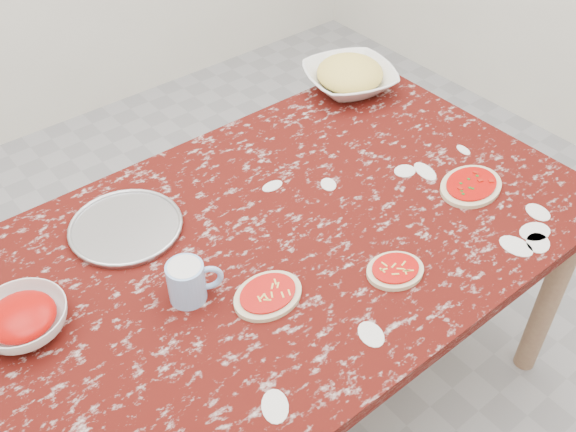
# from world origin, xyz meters

# --- Properties ---
(ground) EXTENTS (4.00, 4.00, 0.00)m
(ground) POSITION_xyz_m (0.00, 0.00, 0.00)
(ground) COLOR gray
(worktable) EXTENTS (1.60, 1.00, 0.75)m
(worktable) POSITION_xyz_m (0.00, 0.00, 0.67)
(worktable) COLOR #3E0B07
(worktable) RESTS_ON ground
(pizza_tray) EXTENTS (0.33, 0.33, 0.01)m
(pizza_tray) POSITION_xyz_m (-0.32, 0.27, 0.76)
(pizza_tray) COLOR #B2B2B7
(pizza_tray) RESTS_ON worktable
(sauce_bowl) EXTENTS (0.26, 0.26, 0.06)m
(sauce_bowl) POSITION_xyz_m (-0.65, 0.11, 0.78)
(sauce_bowl) COLOR white
(sauce_bowl) RESTS_ON worktable
(cheese_bowl) EXTENTS (0.37, 0.37, 0.07)m
(cheese_bowl) POSITION_xyz_m (0.60, 0.42, 0.79)
(cheese_bowl) COLOR white
(cheese_bowl) RESTS_ON worktable
(flour_mug) EXTENTS (0.13, 0.09, 0.10)m
(flour_mug) POSITION_xyz_m (-0.32, -0.03, 0.80)
(flour_mug) COLOR #8CB2E7
(flour_mug) RESTS_ON worktable
(pizza_left) EXTENTS (0.18, 0.14, 0.02)m
(pizza_left) POSITION_xyz_m (-0.18, -0.15, 0.76)
(pizza_left) COLOR beige
(pizza_left) RESTS_ON worktable
(pizza_mid) EXTENTS (0.17, 0.15, 0.02)m
(pizza_mid) POSITION_xyz_m (0.11, -0.28, 0.76)
(pizza_mid) COLOR beige
(pizza_mid) RESTS_ON worktable
(pizza_right) EXTENTS (0.22, 0.18, 0.02)m
(pizza_right) POSITION_xyz_m (0.50, -0.19, 0.76)
(pizza_right) COLOR beige
(pizza_right) RESTS_ON worktable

